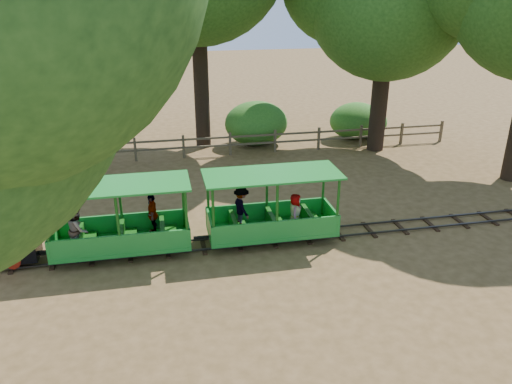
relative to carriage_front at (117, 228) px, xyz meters
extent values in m
plane|color=olive|center=(5.29, 0.03, -0.83)|extent=(90.00, 90.00, 0.00)
cube|color=#3F3D3A|center=(5.29, -0.27, -0.75)|extent=(22.00, 0.05, 0.05)
cube|color=#3F3D3A|center=(5.29, 0.33, -0.75)|extent=(22.00, 0.05, 0.05)
cube|color=#382314|center=(5.29, 0.03, -0.80)|extent=(0.12, 1.00, 0.05)
cube|color=#382314|center=(0.29, 0.03, -0.80)|extent=(0.12, 1.00, 0.05)
cube|color=#382314|center=(10.29, 0.03, -0.80)|extent=(0.12, 1.00, 0.05)
cube|color=black|center=(-2.52, 0.03, -0.14)|extent=(0.96, 0.75, 0.59)
cube|color=black|center=(-2.52, 0.03, 0.17)|extent=(1.01, 0.81, 0.04)
cylinder|color=maroon|center=(-2.63, -0.36, -0.53)|extent=(0.38, 0.06, 0.38)
cylinder|color=maroon|center=(-2.63, 0.41, -0.53)|extent=(0.38, 0.06, 0.38)
imported|color=silver|center=(-2.39, 0.17, 1.01)|extent=(0.55, 0.69, 1.65)
cube|color=#1E8A2D|center=(0.10, 0.03, -0.49)|extent=(3.62, 1.39, 0.11)
cube|color=#165814|center=(0.10, 0.03, -0.62)|extent=(3.26, 0.53, 0.15)
cube|color=#1E8A2D|center=(0.10, -0.62, -0.17)|extent=(3.62, 0.06, 0.53)
cube|color=#1E8A2D|center=(0.10, 0.68, -0.17)|extent=(3.62, 0.06, 0.53)
cube|color=#1E8A2D|center=(0.10, 0.03, 1.21)|extent=(3.78, 1.55, 0.05)
cylinder|color=#165814|center=(-1.63, -0.60, 0.36)|extent=(0.07, 0.07, 1.70)
cylinder|color=#165814|center=(-1.63, 0.66, 0.36)|extent=(0.07, 0.07, 1.70)
cylinder|color=#165814|center=(1.82, -0.60, 0.36)|extent=(0.07, 0.07, 1.70)
cylinder|color=#165814|center=(1.82, 0.66, 0.36)|extent=(0.07, 0.07, 1.70)
cube|color=#165814|center=(-0.99, 0.03, -0.22)|extent=(0.13, 1.17, 0.43)
cube|color=#165814|center=(0.10, 0.03, -0.22)|extent=(0.13, 1.17, 0.43)
cube|color=#165814|center=(1.18, 0.03, -0.22)|extent=(0.13, 1.17, 0.43)
cylinder|color=black|center=(-1.06, -0.34, -0.58)|extent=(0.30, 0.06, 0.30)
cylinder|color=black|center=(-1.06, 0.39, -0.58)|extent=(0.30, 0.06, 0.30)
cylinder|color=black|center=(1.26, -0.34, -0.58)|extent=(0.30, 0.06, 0.30)
cylinder|color=black|center=(1.26, 0.39, -0.58)|extent=(0.30, 0.06, 0.30)
imported|color=gray|center=(-0.94, -0.32, 0.22)|extent=(0.51, 0.65, 1.31)
imported|color=gray|center=(0.95, 0.36, 0.16)|extent=(0.32, 0.71, 1.20)
cube|color=#1E8A2D|center=(4.25, 0.03, -0.49)|extent=(3.62, 1.39, 0.11)
cube|color=#165814|center=(4.25, 0.03, -0.62)|extent=(3.26, 0.53, 0.15)
cube|color=#1E8A2D|center=(4.25, -0.62, -0.17)|extent=(3.62, 0.06, 0.53)
cube|color=#1E8A2D|center=(4.25, 0.68, -0.17)|extent=(3.62, 0.06, 0.53)
cube|color=#1E8A2D|center=(4.25, 0.03, 1.21)|extent=(3.78, 1.55, 0.05)
cylinder|color=#165814|center=(2.53, -0.60, 0.36)|extent=(0.07, 0.07, 1.70)
cylinder|color=#165814|center=(2.53, 0.66, 0.36)|extent=(0.07, 0.07, 1.70)
cylinder|color=#165814|center=(5.98, -0.60, 0.36)|extent=(0.07, 0.07, 1.70)
cylinder|color=#165814|center=(5.98, 0.66, 0.36)|extent=(0.07, 0.07, 1.70)
cube|color=#165814|center=(3.17, 0.03, -0.22)|extent=(0.13, 1.17, 0.43)
cube|color=#165814|center=(4.25, 0.03, -0.22)|extent=(0.13, 1.17, 0.43)
cube|color=#165814|center=(5.34, 0.03, -0.22)|extent=(0.13, 1.17, 0.43)
cylinder|color=black|center=(3.09, -0.34, -0.58)|extent=(0.30, 0.06, 0.30)
cylinder|color=black|center=(3.09, 0.39, -0.58)|extent=(0.30, 0.06, 0.30)
cylinder|color=black|center=(5.41, -0.34, -0.58)|extent=(0.30, 0.06, 0.30)
cylinder|color=black|center=(5.41, 0.39, -0.58)|extent=(0.30, 0.06, 0.30)
imported|color=gray|center=(3.44, 0.34, 0.17)|extent=(0.61, 0.86, 1.21)
imported|color=gray|center=(4.86, -0.25, 0.12)|extent=(0.52, 0.63, 1.12)
cylinder|color=#2D2116|center=(-3.21, 6.03, 1.04)|extent=(0.70, 0.70, 3.74)
cylinder|color=#2D2116|center=(-3.21, 6.03, 3.98)|extent=(0.52, 0.53, 2.13)
cylinder|color=#2D2116|center=(3.29, 9.53, 1.42)|extent=(0.66, 0.66, 4.49)
cylinder|color=#2D2116|center=(3.29, 9.53, 4.94)|extent=(0.50, 0.50, 2.56)
cylinder|color=#2D2116|center=(10.79, 7.53, 0.89)|extent=(0.72, 0.72, 3.43)
cylinder|color=#2D2116|center=(10.79, 7.53, 3.58)|extent=(0.54, 0.54, 1.96)
cube|color=brown|center=(-3.71, 8.03, -0.33)|extent=(0.10, 0.10, 1.00)
cube|color=brown|center=(-1.71, 8.03, -0.33)|extent=(0.10, 0.10, 1.00)
cube|color=brown|center=(0.29, 8.03, -0.33)|extent=(0.10, 0.10, 1.00)
cube|color=brown|center=(2.29, 8.03, -0.33)|extent=(0.10, 0.10, 1.00)
cube|color=brown|center=(4.29, 8.03, -0.33)|extent=(0.10, 0.10, 1.00)
cube|color=brown|center=(6.29, 8.03, -0.33)|extent=(0.10, 0.10, 1.00)
cube|color=brown|center=(8.29, 8.03, -0.33)|extent=(0.10, 0.10, 1.00)
cube|color=brown|center=(10.29, 8.03, -0.33)|extent=(0.10, 0.10, 1.00)
cube|color=brown|center=(12.29, 8.03, -0.33)|extent=(0.10, 0.10, 1.00)
cube|color=brown|center=(14.29, 8.03, -0.33)|extent=(0.10, 0.10, 1.00)
cube|color=brown|center=(5.29, 8.03, -0.03)|extent=(18.00, 0.06, 0.08)
cube|color=brown|center=(5.29, 8.03, -0.38)|extent=(18.00, 0.06, 0.08)
ellipsoid|color=#2D6B1E|center=(-3.11, 9.33, -0.09)|extent=(2.13, 1.64, 1.47)
ellipsoid|color=#2D6B1E|center=(5.70, 9.33, 0.18)|extent=(2.89, 2.23, 2.00)
ellipsoid|color=#2D6B1E|center=(11.06, 9.33, -0.10)|extent=(2.09, 1.61, 1.45)
ellipsoid|color=#2D6B1E|center=(10.53, 9.33, 0.04)|extent=(2.51, 1.93, 1.74)
camera|label=1|loc=(1.27, -12.44, 6.03)|focal=35.00mm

